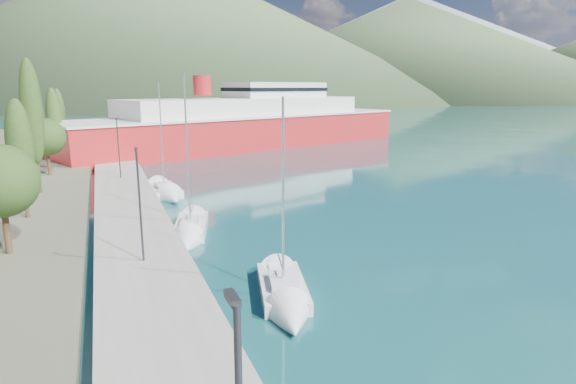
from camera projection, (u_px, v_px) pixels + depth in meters
name	position (u px, v px, depth m)	size (l,w,h in m)	color
ground	(142.00, 125.00, 127.16)	(1400.00, 1400.00, 0.00)	#154D51
quay	(128.00, 209.00, 38.36)	(5.00, 88.00, 0.80)	gray
hills_far	(217.00, 33.00, 613.58)	(1480.00, 900.00, 180.00)	gray
hills_near	(238.00, 36.00, 381.21)	(1010.00, 520.00, 115.00)	#415936
tree_row	(29.00, 139.00, 38.52)	(4.06, 63.96, 11.63)	#47301E
lamp_posts	(136.00, 193.00, 27.12)	(0.15, 45.60, 6.06)	#2D2D33
sailboat_near	(287.00, 304.00, 21.81)	(3.84, 7.51, 10.35)	silver
sailboat_mid	(189.00, 235.00, 31.85)	(4.12, 8.38, 11.67)	silver
sailboat_far	(168.00, 195.00, 43.74)	(3.12, 7.88, 11.32)	silver
ferry	(249.00, 125.00, 80.02)	(62.18, 34.17, 12.23)	red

